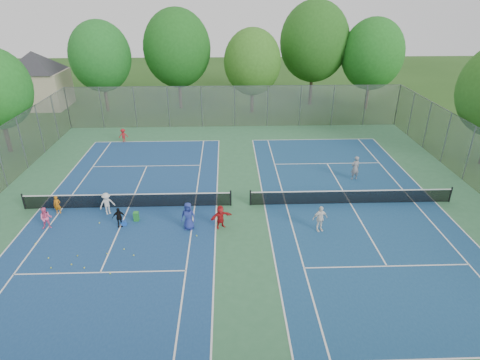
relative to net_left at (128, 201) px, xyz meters
name	(u,v)px	position (x,y,z in m)	size (l,w,h in m)	color
ground	(241,205)	(7.00, 0.00, -0.46)	(120.00, 120.00, 0.00)	#244B17
court_pad	(241,205)	(7.00, 0.00, -0.45)	(32.00, 32.00, 0.01)	#326A43
court_left	(129,207)	(0.00, 0.00, -0.44)	(10.97, 23.77, 0.01)	navy
court_right	(350,203)	(14.00, 0.00, -0.44)	(10.97, 23.77, 0.01)	navy
net_left	(128,201)	(0.00, 0.00, 0.00)	(12.87, 0.10, 0.91)	black
net_right	(351,197)	(14.00, 0.00, 0.00)	(12.87, 0.10, 0.91)	black
fence_north	(235,107)	(7.00, 16.00, 1.54)	(32.00, 0.10, 4.00)	gray
house	(35,70)	(-15.00, 24.00, 3.76)	(11.03, 11.03, 7.30)	#B7A88C
tree_nw	(100,56)	(-7.00, 22.00, 5.44)	(6.40, 6.40, 9.58)	#443326
tree_nl	(177,48)	(1.00, 23.00, 6.09)	(7.20, 7.20, 10.69)	#443326
tree_nc	(252,62)	(9.00, 21.00, 4.94)	(6.00, 6.00, 8.85)	#443326
tree_nr	(314,42)	(16.00, 24.00, 6.59)	(7.60, 7.60, 11.42)	#443326
tree_ne	(373,54)	(22.00, 22.00, 5.51)	(6.60, 6.60, 9.77)	#443326
ball_crate	(124,223)	(0.16, -2.09, -0.32)	(0.30, 0.30, 0.26)	#1647AB
ball_hopper	(136,216)	(0.81, -1.62, -0.17)	(0.29, 0.29, 0.57)	green
student_a	(57,205)	(-4.10, -0.60, 0.13)	(0.42, 0.28, 1.16)	#C26C12
student_b	(46,218)	(-4.08, -2.28, 0.21)	(0.64, 0.50, 1.33)	pink
student_c	(107,204)	(-1.06, -0.76, 0.25)	(0.91, 0.52, 1.41)	silver
student_d	(119,217)	(-0.02, -2.24, 0.16)	(0.72, 0.30, 1.22)	black
student_e	(188,216)	(3.96, -2.61, 0.38)	(0.81, 0.53, 1.66)	navy
student_f	(221,217)	(5.77, -2.54, 0.25)	(1.30, 0.41, 1.40)	red
child_far_baseline	(123,135)	(-2.96, 11.91, 0.15)	(0.79, 0.45, 1.22)	#A6171D
instructor	(355,168)	(15.26, 3.56, 0.43)	(0.65, 0.42, 1.77)	gray
teen_court_b	(320,219)	(11.33, -3.04, 0.32)	(0.91, 0.38, 1.55)	white
tennis_ball_0	(110,274)	(0.51, -6.54, -0.42)	(0.07, 0.07, 0.07)	#B2D832
tennis_ball_1	(77,256)	(-1.53, -5.05, -0.42)	(0.07, 0.07, 0.07)	#A8C12C
tennis_ball_2	(36,244)	(-4.14, -3.87, -0.42)	(0.07, 0.07, 0.07)	yellow
tennis_ball_3	(51,268)	(-2.50, -6.00, -0.42)	(0.07, 0.07, 0.07)	#ADC92E
tennis_ball_4	(134,256)	(1.34, -5.11, -0.42)	(0.07, 0.07, 0.07)	#CDDF34
tennis_ball_5	(99,223)	(-1.30, -1.88, -0.42)	(0.07, 0.07, 0.07)	yellow
tennis_ball_6	(124,249)	(0.73, -4.55, -0.42)	(0.07, 0.07, 0.07)	#D7F338
tennis_ball_7	(72,265)	(-1.59, -5.76, -0.42)	(0.07, 0.07, 0.07)	yellow
tennis_ball_8	(107,254)	(-0.06, -4.92, -0.42)	(0.07, 0.07, 0.07)	#B9C82E
tennis_ball_9	(49,258)	(-2.93, -5.19, -0.42)	(0.07, 0.07, 0.07)	#D4EF37
tennis_ball_10	(84,268)	(-0.87, -6.05, -0.42)	(0.07, 0.07, 0.07)	yellow
tennis_ball_11	(197,236)	(4.44, -3.42, -0.42)	(0.07, 0.07, 0.07)	#C6E535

